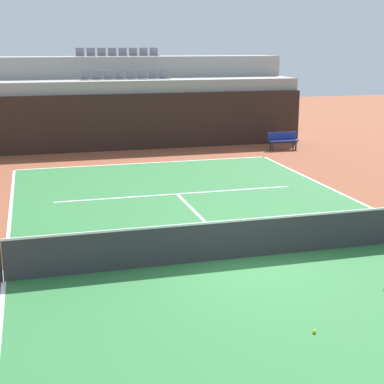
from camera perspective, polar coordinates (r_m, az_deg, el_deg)
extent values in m
plane|color=brown|center=(14.22, 4.80, -6.43)|extent=(80.00, 80.00, 0.00)
cube|color=#2D7238|center=(14.22, 4.80, -6.41)|extent=(11.00, 24.00, 0.01)
cube|color=white|center=(25.36, -4.49, 2.82)|extent=(11.00, 0.10, 0.00)
cube|color=white|center=(13.46, -17.81, -8.27)|extent=(0.10, 24.00, 0.00)
cube|color=white|center=(20.07, -1.47, -0.19)|extent=(8.26, 0.10, 0.00)
cube|color=white|center=(17.10, 1.12, -2.76)|extent=(0.10, 6.40, 0.00)
cube|color=black|center=(28.57, -5.90, 6.77)|extent=(17.42, 0.30, 2.68)
cube|color=#9E9E99|center=(29.86, -6.35, 7.66)|extent=(17.42, 2.40, 3.28)
cube|color=#9E9E99|center=(32.16, -7.07, 9.07)|extent=(17.42, 2.40, 4.35)
cube|color=slate|center=(29.47, -10.28, 10.68)|extent=(0.44, 0.44, 0.04)
cube|color=slate|center=(29.66, -10.34, 11.12)|extent=(0.44, 0.04, 0.40)
cube|color=slate|center=(29.53, -9.18, 10.73)|extent=(0.44, 0.44, 0.04)
cube|color=slate|center=(29.71, -9.24, 11.17)|extent=(0.44, 0.04, 0.40)
cube|color=slate|center=(29.59, -8.08, 10.78)|extent=(0.44, 0.44, 0.04)
cube|color=slate|center=(29.78, -8.15, 11.22)|extent=(0.44, 0.04, 0.40)
cube|color=slate|center=(29.67, -6.99, 10.82)|extent=(0.44, 0.44, 0.04)
cube|color=slate|center=(29.86, -7.06, 11.26)|extent=(0.44, 0.04, 0.40)
cube|color=slate|center=(29.76, -5.90, 10.86)|extent=(0.44, 0.44, 0.04)
cube|color=slate|center=(29.94, -5.98, 11.30)|extent=(0.44, 0.04, 0.40)
cube|color=slate|center=(29.86, -4.82, 10.89)|extent=(0.44, 0.44, 0.04)
cube|color=slate|center=(30.04, -4.90, 11.33)|extent=(0.44, 0.04, 0.40)
cube|color=slate|center=(29.97, -3.74, 10.92)|extent=(0.44, 0.44, 0.04)
cube|color=slate|center=(30.15, -3.83, 11.36)|extent=(0.44, 0.04, 0.40)
cube|color=slate|center=(30.08, -2.68, 10.95)|extent=(0.44, 0.44, 0.04)
cube|color=slate|center=(30.27, -2.77, 11.39)|extent=(0.44, 0.04, 0.40)
cube|color=slate|center=(31.82, -10.79, 12.84)|extent=(0.44, 0.44, 0.04)
cube|color=slate|center=(32.01, -10.84, 13.24)|extent=(0.44, 0.04, 0.40)
cube|color=slate|center=(31.87, -9.75, 12.89)|extent=(0.44, 0.44, 0.04)
cube|color=slate|center=(32.07, -9.81, 13.29)|extent=(0.44, 0.04, 0.40)
cube|color=slate|center=(31.93, -8.73, 12.93)|extent=(0.44, 0.44, 0.04)
cube|color=slate|center=(32.13, -8.79, 13.33)|extent=(0.44, 0.04, 0.40)
cube|color=slate|center=(32.00, -7.70, 12.97)|extent=(0.44, 0.44, 0.04)
cube|color=slate|center=(32.20, -7.77, 13.36)|extent=(0.44, 0.04, 0.40)
cube|color=slate|center=(32.09, -6.69, 13.00)|extent=(0.44, 0.44, 0.04)
cube|color=slate|center=(32.28, -6.75, 13.40)|extent=(0.44, 0.04, 0.40)
cube|color=slate|center=(32.18, -5.67, 13.03)|extent=(0.44, 0.44, 0.04)
cube|color=slate|center=(32.37, -5.74, 13.42)|extent=(0.44, 0.04, 0.40)
cube|color=slate|center=(32.28, -4.66, 13.05)|extent=(0.44, 0.44, 0.04)
cube|color=slate|center=(32.47, -4.74, 13.45)|extent=(0.44, 0.04, 0.40)
cube|color=slate|center=(32.39, -3.66, 13.08)|extent=(0.44, 0.44, 0.04)
cube|color=slate|center=(32.58, -3.74, 13.47)|extent=(0.44, 0.04, 0.40)
cube|color=#333338|center=(14.06, 4.84, -4.64)|extent=(10.90, 0.02, 0.92)
cube|color=white|center=(13.92, 4.88, -2.75)|extent=(10.90, 0.04, 0.05)
cube|color=navy|center=(28.80, 8.87, 4.95)|extent=(1.50, 0.40, 0.05)
cube|color=navy|center=(28.93, 8.74, 5.44)|extent=(1.50, 0.04, 0.36)
cube|color=#2D2D33|center=(28.47, 7.86, 4.40)|extent=(0.06, 0.06, 0.42)
cube|color=#2D2D33|center=(28.96, 10.05, 4.48)|extent=(0.06, 0.06, 0.42)
cube|color=#2D2D33|center=(28.72, 7.64, 4.49)|extent=(0.06, 0.06, 0.42)
cube|color=#2D2D33|center=(29.21, 9.82, 4.57)|extent=(0.06, 0.06, 0.42)
sphere|color=#CCE033|center=(10.92, 11.81, -13.12)|extent=(0.07, 0.07, 0.07)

